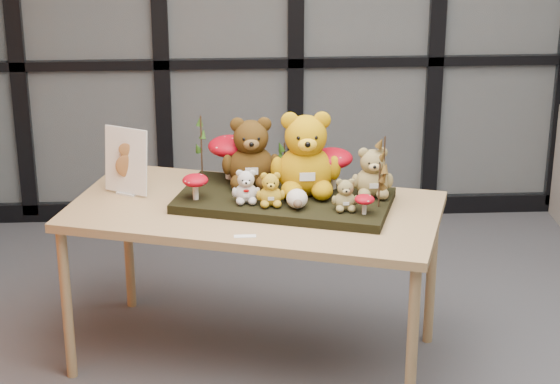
{
  "coord_description": "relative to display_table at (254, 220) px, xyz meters",
  "views": [
    {
      "loc": [
        -0.9,
        -3.83,
        2.57
      ],
      "look_at": [
        -0.66,
        0.56,
        0.9
      ],
      "focal_mm": 65.0,
      "sensor_mm": 36.0,
      "label": 1
    }
  ],
  "objects": [
    {
      "name": "room_shell",
      "position": [
        0.78,
        -0.6,
        0.94
      ],
      "size": [
        5.0,
        5.0,
        5.0
      ],
      "color": "#ABA9A2",
      "rests_on": "floor"
    },
    {
      "name": "glass_partition",
      "position": [
        0.78,
        1.87,
        0.67
      ],
      "size": [
        4.9,
        0.06,
        2.78
      ],
      "color": "#2D383F",
      "rests_on": "floor"
    },
    {
      "name": "display_table",
      "position": [
        0.0,
        0.0,
        0.0
      ],
      "size": [
        1.9,
        1.34,
        0.81
      ],
      "rotation": [
        0.0,
        0.0,
        -0.3
      ],
      "color": "#A18157",
      "rests_on": "floor"
    },
    {
      "name": "diorama_tray",
      "position": [
        0.14,
        0.02,
        0.09
      ],
      "size": [
        1.1,
        0.77,
        0.04
      ],
      "primitive_type": "cube",
      "rotation": [
        0.0,
        0.0,
        -0.3
      ],
      "color": "black",
      "rests_on": "display_table"
    },
    {
      "name": "bear_pooh_yellow",
      "position": [
        0.25,
        0.07,
        0.33
      ],
      "size": [
        0.41,
        0.39,
        0.44
      ],
      "primitive_type": null,
      "rotation": [
        0.0,
        0.0,
        -0.3
      ],
      "color": "#BD8707",
      "rests_on": "diorama_tray"
    },
    {
      "name": "bear_brown_medium",
      "position": [
        -0.01,
        0.2,
        0.29
      ],
      "size": [
        0.35,
        0.33,
        0.37
      ],
      "primitive_type": null,
      "rotation": [
        0.0,
        0.0,
        -0.3
      ],
      "color": "#41290C",
      "rests_on": "diorama_tray"
    },
    {
      "name": "bear_tan_back",
      "position": [
        0.56,
        0.02,
        0.24
      ],
      "size": [
        0.24,
        0.23,
        0.26
      ],
      "primitive_type": null,
      "rotation": [
        0.0,
        0.0,
        -0.3
      ],
      "color": "olive",
      "rests_on": "diorama_tray"
    },
    {
      "name": "bear_small_yellow",
      "position": [
        0.07,
        -0.08,
        0.19
      ],
      "size": [
        0.16,
        0.15,
        0.17
      ],
      "primitive_type": null,
      "rotation": [
        0.0,
        0.0,
        -0.3
      ],
      "color": "gold",
      "rests_on": "diorama_tray"
    },
    {
      "name": "bear_white_bow",
      "position": [
        -0.04,
        -0.04,
        0.2
      ],
      "size": [
        0.16,
        0.15,
        0.17
      ],
      "primitive_type": null,
      "rotation": [
        0.0,
        0.0,
        -0.3
      ],
      "color": "silver",
      "rests_on": "diorama_tray"
    },
    {
      "name": "bear_beige_small",
      "position": [
        0.41,
        -0.16,
        0.19
      ],
      "size": [
        0.15,
        0.15,
        0.16
      ],
      "primitive_type": null,
      "rotation": [
        0.0,
        0.0,
        -0.3
      ],
      "color": "olive",
      "rests_on": "diorama_tray"
    },
    {
      "name": "plush_cream_hedgehog",
      "position": [
        0.19,
        -0.12,
        0.16
      ],
      "size": [
        0.09,
        0.09,
        0.1
      ],
      "primitive_type": null,
      "rotation": [
        0.0,
        0.0,
        -0.3
      ],
      "color": "silver",
      "rests_on": "diorama_tray"
    },
    {
      "name": "mushroom_back_left",
      "position": [
        -0.11,
        0.29,
        0.23
      ],
      "size": [
        0.21,
        0.21,
        0.24
      ],
      "primitive_type": null,
      "color": "#980412",
      "rests_on": "diorama_tray"
    },
    {
      "name": "mushroom_back_right",
      "position": [
        0.38,
        0.12,
        0.22
      ],
      "size": [
        0.2,
        0.2,
        0.22
      ],
      "primitive_type": null,
      "color": "#980412",
      "rests_on": "diorama_tray"
    },
    {
      "name": "mushroom_front_left",
      "position": [
        -0.27,
        0.01,
        0.18
      ],
      "size": [
        0.12,
        0.12,
        0.13
      ],
      "primitive_type": null,
      "color": "#980412",
      "rests_on": "diorama_tray"
    },
    {
      "name": "mushroom_front_right",
      "position": [
        0.49,
        -0.22,
        0.16
      ],
      "size": [
        0.09,
        0.09,
        0.1
      ],
      "primitive_type": null,
      "color": "#980412",
      "rests_on": "diorama_tray"
    },
    {
      "name": "sprig_green_far_left",
      "position": [
        -0.25,
        0.28,
        0.27
      ],
      "size": [
        0.05,
        0.05,
        0.33
      ],
      "primitive_type": null,
      "color": "#103B0D",
      "rests_on": "diorama_tray"
    },
    {
      "name": "sprig_green_mid_left",
      "position": [
        -0.04,
        0.27,
        0.22
      ],
      "size": [
        0.05,
        0.05,
        0.23
      ],
      "primitive_type": null,
      "color": "#103B0D",
      "rests_on": "diorama_tray"
    },
    {
      "name": "sprig_dry_far_right",
      "position": [
        0.61,
        -0.01,
        0.26
      ],
      "size": [
        0.05,
        0.05,
        0.3
      ],
      "primitive_type": null,
      "color": "brown",
      "rests_on": "diorama_tray"
    },
    {
      "name": "sprig_dry_mid_right",
      "position": [
        0.57,
        -0.13,
        0.21
      ],
      "size": [
        0.05,
        0.05,
        0.21
      ],
      "primitive_type": null,
      "color": "brown",
      "rests_on": "diorama_tray"
    },
    {
      "name": "sprig_green_centre",
      "position": [
        0.16,
        0.22,
        0.21
      ],
      "size": [
        0.05,
        0.05,
        0.2
      ],
      "primitive_type": null,
      "color": "#103B0D",
      "rests_on": "diorama_tray"
    },
    {
      "name": "sign_holder",
      "position": [
        -0.61,
        0.21,
        0.22
      ],
      "size": [
        0.22,
        0.15,
        0.33
      ],
      "rotation": [
        0.0,
        0.0,
        -0.5
      ],
      "color": "silver",
      "rests_on": "display_table"
    },
    {
      "name": "label_card",
      "position": [
        -0.05,
        -0.35,
        0.07
      ],
      "size": [
        0.1,
        0.03,
        0.0
      ],
      "primitive_type": "cube",
      "color": "white",
      "rests_on": "display_table"
    }
  ]
}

